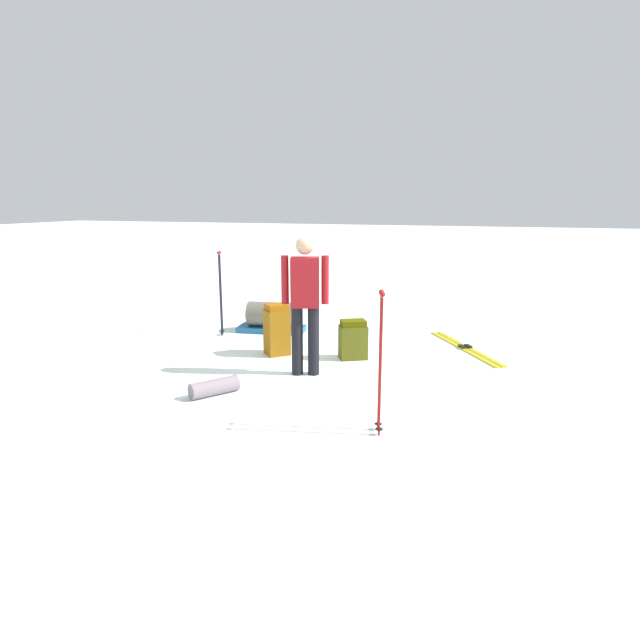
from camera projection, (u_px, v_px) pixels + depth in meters
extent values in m
plane|color=white|center=(320.00, 375.00, 6.58)|extent=(80.00, 80.00, 0.00)
cylinder|color=black|center=(297.00, 341.00, 6.54)|extent=(0.14, 0.14, 0.85)
cylinder|color=black|center=(314.00, 341.00, 6.53)|extent=(0.14, 0.14, 0.85)
cube|color=maroon|center=(305.00, 282.00, 6.38)|extent=(0.31, 0.39, 0.60)
cylinder|color=maroon|center=(285.00, 280.00, 6.37)|extent=(0.09, 0.09, 0.58)
cylinder|color=maroon|center=(325.00, 280.00, 6.37)|extent=(0.09, 0.09, 0.58)
sphere|color=tan|center=(305.00, 245.00, 6.28)|extent=(0.22, 0.22, 0.22)
cube|color=gold|center=(462.00, 348.00, 7.75)|extent=(1.65, 1.08, 0.02)
cube|color=black|center=(462.00, 346.00, 7.75)|extent=(0.15, 0.13, 0.03)
cube|color=gold|center=(468.00, 348.00, 7.77)|extent=(1.65, 1.08, 0.02)
cube|color=black|center=(468.00, 346.00, 7.77)|extent=(0.15, 0.13, 0.03)
cube|color=#4B4C11|center=(353.00, 342.00, 7.23)|extent=(0.39, 0.44, 0.46)
cube|color=#434103|center=(353.00, 323.00, 7.17)|extent=(0.35, 0.39, 0.08)
cube|color=#82500C|center=(277.00, 332.00, 7.41)|extent=(0.41, 0.41, 0.63)
cube|color=#894908|center=(276.00, 307.00, 7.33)|extent=(0.37, 0.37, 0.08)
cylinder|color=black|center=(220.00, 296.00, 8.36)|extent=(0.02, 0.02, 1.29)
sphere|color=#A51919|center=(218.00, 253.00, 8.21)|extent=(0.05, 0.05, 0.05)
cylinder|color=black|center=(222.00, 332.00, 8.48)|extent=(0.07, 0.07, 0.01)
cylinder|color=black|center=(221.00, 295.00, 8.44)|extent=(0.02, 0.02, 1.29)
sphere|color=#A51919|center=(220.00, 252.00, 8.30)|extent=(0.05, 0.05, 0.05)
cylinder|color=black|center=(223.00, 331.00, 8.57)|extent=(0.07, 0.07, 0.01)
cylinder|color=maroon|center=(381.00, 369.00, 4.77)|extent=(0.02, 0.02, 1.28)
sphere|color=#A51919|center=(383.00, 294.00, 4.62)|extent=(0.05, 0.05, 0.05)
cylinder|color=black|center=(379.00, 429.00, 4.89)|extent=(0.07, 0.07, 0.01)
cylinder|color=maroon|center=(380.00, 365.00, 4.88)|extent=(0.02, 0.02, 1.28)
sphere|color=#A51919|center=(381.00, 292.00, 4.73)|extent=(0.05, 0.05, 0.05)
cylinder|color=black|center=(378.00, 424.00, 5.01)|extent=(0.07, 0.07, 0.01)
cube|color=#185386|center=(272.00, 329.00, 8.76)|extent=(0.59, 1.13, 0.09)
cylinder|color=#5B594E|center=(271.00, 314.00, 8.71)|extent=(0.50, 0.80, 0.40)
cylinder|color=slate|center=(214.00, 387.00, 5.90)|extent=(0.55, 0.47, 0.18)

